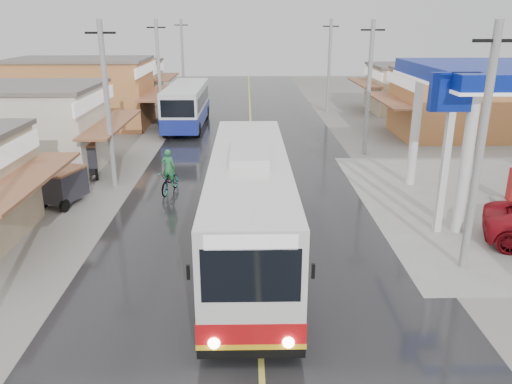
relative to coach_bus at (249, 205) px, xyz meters
The scene contains 11 objects.
ground 2.22m from the coach_bus, 78.05° to the right, with size 120.00×120.00×0.00m, color slate.
road 13.99m from the coach_bus, 89.01° to the left, with size 12.00×90.00×0.02m, color black.
centre_line 13.99m from the coach_bus, 89.01° to the left, with size 0.15×90.00×0.01m, color #D8CC4C.
shopfronts_left 21.23m from the coach_bus, 127.11° to the left, with size 11.00×44.00×5.20m, color tan, non-canonical shape.
utility_poles_left 16.44m from the coach_bus, 114.46° to the left, with size 1.60×50.00×8.00m, color gray, non-canonical shape.
utility_poles_right 15.75m from the coach_bus, 62.42° to the left, with size 1.60×36.00×8.00m, color gray, non-canonical shape.
coach_bus is the anchor object (origin of this frame).
second_bus 22.66m from the coach_bus, 101.88° to the left, with size 2.78×9.78×3.23m.
cyclist 7.91m from the coach_bus, 119.19° to the left, with size 1.15×2.15×2.20m.
tricycle_near 9.94m from the coach_bus, 147.75° to the left, with size 1.93×2.45×1.65m.
tricycle_far 13.10m from the coach_bus, 132.64° to the left, with size 2.19×2.58×1.87m.
Camera 1 is at (-0.32, -15.07, 8.00)m, focal length 35.00 mm.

